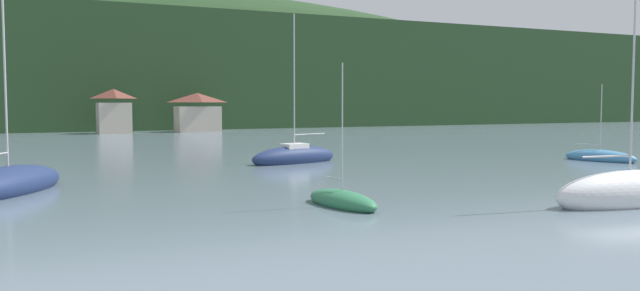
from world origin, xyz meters
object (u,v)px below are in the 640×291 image
object	(u,v)px
sailboat_far_4	(294,157)
sailboat_near_5	(629,194)
sailboat_far_9	(600,157)
sailboat_mid_2	(342,201)
sailboat_far_0	(8,184)
shore_building_westcentral	(198,113)
shore_building_west	(114,112)

from	to	relation	value
sailboat_far_4	sailboat_near_5	bearing A→B (deg)	86.95
sailboat_far_4	sailboat_far_9	distance (m)	22.29
sailboat_far_9	sailboat_mid_2	bearing A→B (deg)	-82.52
sailboat_mid_2	sailboat_near_5	world-z (taller)	sailboat_near_5
sailboat_mid_2	sailboat_far_4	world-z (taller)	sailboat_far_4
sailboat_near_5	sailboat_far_9	xyz separation A→B (m)	(15.51, 14.98, -0.21)
sailboat_far_0	sailboat_far_4	distance (m)	19.89
sailboat_far_0	shore_building_westcentral	bearing A→B (deg)	8.21
shore_building_westcentral	sailboat_mid_2	size ratio (longest dim) A/B	1.05
shore_building_west	shore_building_westcentral	size ratio (longest dim) A/B	0.95
sailboat_far_9	sailboat_far_0	bearing A→B (deg)	-103.64
sailboat_far_0	sailboat_near_5	xyz separation A→B (m)	(23.35, -15.09, 0.06)
sailboat_near_5	sailboat_mid_2	bearing A→B (deg)	161.73
sailboat_far_0	sailboat_far_4	world-z (taller)	sailboat_far_4
shore_building_westcentral	sailboat_near_5	size ratio (longest dim) A/B	0.62
shore_building_west	sailboat_near_5	distance (m)	74.55
shore_building_west	sailboat_far_9	size ratio (longest dim) A/B	1.04
shore_building_west	sailboat_near_5	world-z (taller)	sailboat_near_5
shore_building_westcentral	sailboat_far_4	bearing A→B (deg)	-97.09
shore_building_west	sailboat_far_9	distance (m)	64.37
sailboat_far_4	sailboat_near_5	world-z (taller)	sailboat_far_4
shore_building_westcentral	sailboat_mid_2	distance (m)	70.04
shore_building_west	sailboat_far_0	world-z (taller)	sailboat_far_0
sailboat_far_0	sailboat_far_9	xyz separation A→B (m)	(38.86, -0.11, -0.14)
sailboat_far_4	sailboat_far_9	size ratio (longest dim) A/B	1.85
sailboat_far_0	sailboat_far_9	size ratio (longest dim) A/B	1.68
sailboat_far_4	sailboat_far_0	bearing A→B (deg)	8.48
shore_building_west	shore_building_westcentral	distance (m)	11.72
shore_building_west	sailboat_far_4	bearing A→B (deg)	-83.87
shore_building_west	sailboat_mid_2	world-z (taller)	shore_building_west
shore_building_westcentral	sailboat_far_9	xyz separation A→B (m)	(14.41, -58.83, -2.49)
sailboat_mid_2	sailboat_far_4	size ratio (longest dim) A/B	0.56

